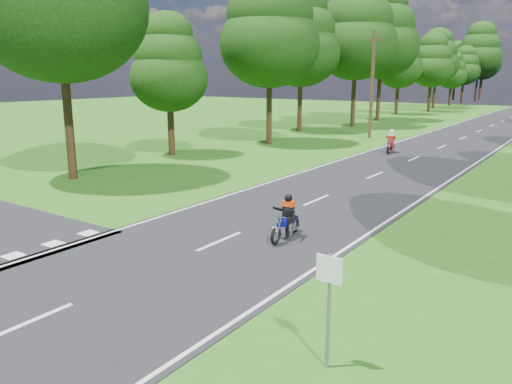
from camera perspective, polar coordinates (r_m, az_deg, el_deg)
The scene contains 7 objects.
ground at distance 13.27m, azimuth -9.65°, elevation -7.94°, with size 160.00×160.00×0.00m, color #2A5C15.
main_road at distance 59.61m, azimuth 26.37°, elevation 7.28°, with size 7.00×140.00×0.02m, color black.
road_markings at distance 57.79m, azimuth 25.95°, elevation 7.20°, with size 7.40×140.00×0.01m.
telegraph_pole at distance 39.63m, azimuth 13.12°, elevation 11.89°, with size 1.20×0.26×8.00m.
road_sign at distance 8.24m, azimuth 8.33°, elevation -11.32°, with size 0.45×0.07×2.00m.
rider_near_blue at distance 14.71m, azimuth 3.40°, elevation -2.86°, with size 0.53×1.59×1.32m, color #0C108C, non-canonical shape.
rider_far_red at distance 32.26m, azimuth 15.14°, elevation 5.62°, with size 0.58×1.74×1.45m, color #B40D1C, non-canonical shape.
Camera 1 is at (8.76, -8.77, 4.74)m, focal length 35.00 mm.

